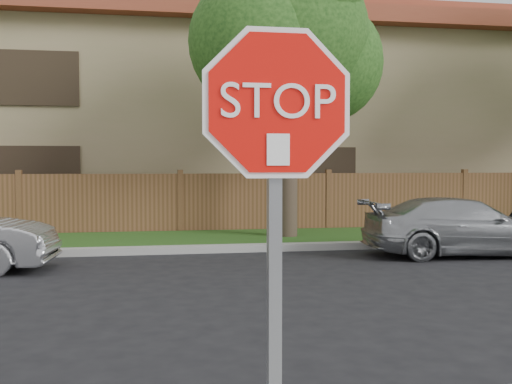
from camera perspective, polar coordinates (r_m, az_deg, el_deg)
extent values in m
cube|color=gray|center=(12.59, -6.55, -5.45)|extent=(70.00, 0.30, 0.15)
cube|color=#1E4714|center=(14.23, -6.92, -4.57)|extent=(70.00, 3.00, 0.12)
cube|color=brown|center=(15.75, -7.21, -1.16)|extent=(70.00, 0.12, 1.60)
cube|color=tan|center=(21.34, -7.90, 5.76)|extent=(34.00, 8.00, 6.00)
cube|color=brown|center=(21.75, -7.96, 14.34)|extent=(35.20, 9.20, 0.50)
cube|color=brown|center=(21.88, -7.97, 15.88)|extent=(33.00, 5.50, 0.70)
cylinder|color=#382B21|center=(14.35, 3.10, 3.11)|extent=(0.44, 0.44, 3.92)
sphere|color=#173A11|center=(14.67, 3.13, 14.68)|extent=(3.80, 3.80, 3.80)
sphere|color=#173A11|center=(15.07, 6.28, 12.18)|extent=(3.00, 3.00, 3.00)
sphere|color=#173A11|center=(14.07, 0.22, 14.03)|extent=(3.20, 3.20, 3.20)
cube|color=gray|center=(2.98, 1.75, -9.16)|extent=(0.07, 0.06, 2.30)
cylinder|color=white|center=(2.87, 2.04, 8.44)|extent=(1.01, 0.02, 1.01)
cylinder|color=red|center=(2.86, 2.09, 8.47)|extent=(0.93, 0.02, 0.93)
cube|color=white|center=(2.83, 2.14, 4.06)|extent=(0.11, 0.00, 0.15)
imported|color=#9C9FA3|center=(12.82, 19.10, -3.14)|extent=(4.13, 1.89, 1.17)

